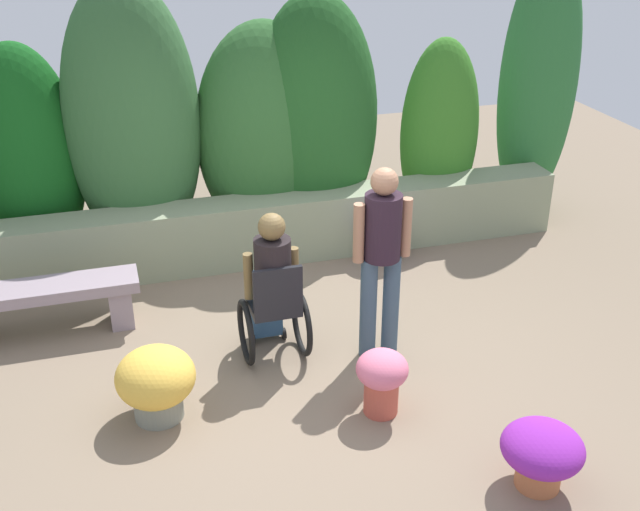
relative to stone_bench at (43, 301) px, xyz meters
The scene contains 10 objects.
ground_plane 2.44m from the stone_bench, 28.10° to the right, with size 13.60×13.60×0.00m, color #826E5A.
stone_retaining_wall 2.31m from the stone_bench, 22.66° to the left, with size 6.64×0.45×0.69m, color gray.
hedge_backdrop 2.35m from the stone_bench, 42.68° to the left, with size 8.12×1.10×3.04m.
stone_bench is the anchor object (origin of this frame).
person_in_wheelchair 2.09m from the stone_bench, 25.76° to the right, with size 0.53×0.66×1.33m.
person_standing_companion 3.02m from the stone_bench, 22.59° to the right, with size 0.49×0.30×1.68m.
flower_pot_purple_near 3.11m from the stone_bench, 37.55° to the right, with size 0.40×0.40×0.53m.
flower_pot_terracotta_by_wall 3.44m from the stone_bench, ahead, with size 0.53×0.53×0.59m.
flower_pot_red_accent 1.70m from the stone_bench, 60.46° to the right, with size 0.60×0.60×0.58m.
flower_pot_small_foreground 4.35m from the stone_bench, 42.51° to the right, with size 0.55×0.55×0.47m.
Camera 1 is at (-1.46, -5.22, 3.72)m, focal length 43.53 mm.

